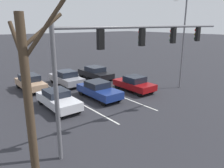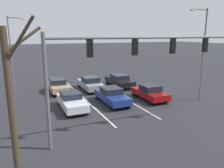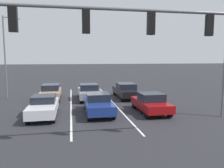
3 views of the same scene
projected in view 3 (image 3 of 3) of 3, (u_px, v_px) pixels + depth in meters
The scene contains 12 objects.
ground_plane at pixel (90, 98), 21.81m from camera, with size 240.00×240.00×0.00m, color #28282D.
lane_stripe_left_divider at pixel (112, 102), 19.50m from camera, with size 0.12×17.40×0.01m, color silver.
lane_stripe_center_divider at pixel (71, 104), 18.84m from camera, with size 0.12×17.40×0.01m, color silver.
car_maroon_leftlane_front at pixel (151, 103), 15.80m from camera, with size 1.85×4.11×1.43m.
car_navy_midlane_front at pixel (98, 103), 15.47m from camera, with size 1.81×4.45×1.44m.
car_silver_rightlane_front at pixel (44, 106), 14.77m from camera, with size 1.75×4.40×1.39m.
car_black_leftlane_second at pixel (126, 90), 21.61m from camera, with size 1.88×4.71×1.45m.
car_tan_rightlane_second at pixel (51, 92), 20.56m from camera, with size 1.75×4.22×1.47m.
car_gray_midlane_second at pixel (89, 92), 20.80m from camera, with size 1.88×4.51×1.49m.
traffic_signal_gantry at pixel (72, 34), 8.83m from camera, with size 12.83×0.37×6.29m.
street_lamp_right_shoulder at pixel (6, 52), 20.86m from camera, with size 1.58×0.24×7.90m.
street_lamp_left_shoulder at pixel (223, 45), 14.12m from camera, with size 1.90×0.24×8.39m.
Camera 3 is at (1.76, 21.53, 3.95)m, focal length 35.00 mm.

